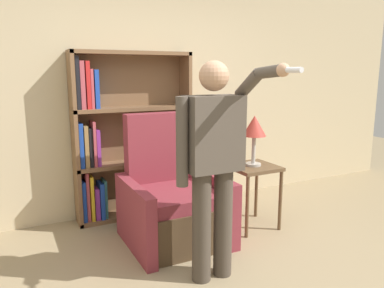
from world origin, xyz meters
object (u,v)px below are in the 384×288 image
object	(u,v)px
bookcase	(121,139)
side_table	(253,176)
person_standing	(214,158)
table_lamp	(254,128)
armchair	(172,203)

from	to	relation	value
bookcase	side_table	bearing A→B (deg)	-38.20
person_standing	bookcase	bearing A→B (deg)	99.33
person_standing	side_table	bearing A→B (deg)	38.45
side_table	table_lamp	bearing A→B (deg)	0.00
person_standing	side_table	xyz separation A→B (m)	(0.89, 0.70, -0.43)
person_standing	armchair	bearing A→B (deg)	89.82
armchair	table_lamp	bearing A→B (deg)	-6.90
table_lamp	bookcase	bearing A→B (deg)	141.80
armchair	side_table	xyz separation A→B (m)	(0.88, -0.11, 0.19)
bookcase	table_lamp	world-z (taller)	bookcase
bookcase	armchair	xyz separation A→B (m)	(0.27, -0.80, -0.54)
bookcase	person_standing	world-z (taller)	bookcase
side_table	table_lamp	world-z (taller)	table_lamp
table_lamp	armchair	bearing A→B (deg)	173.10
bookcase	person_standing	size ratio (longest dim) A/B	1.08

